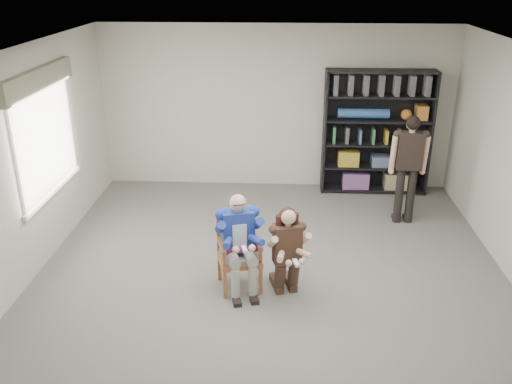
# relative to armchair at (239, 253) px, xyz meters

# --- Properties ---
(room_shell) EXTENTS (6.00, 7.00, 2.80)m
(room_shell) POSITION_rel_armchair_xyz_m (0.37, -0.08, 0.93)
(room_shell) COLOR beige
(room_shell) RESTS_ON ground
(floor) EXTENTS (6.00, 7.00, 0.01)m
(floor) POSITION_rel_armchair_xyz_m (0.37, -0.08, -0.47)
(floor) COLOR slate
(floor) RESTS_ON ground
(window_left) EXTENTS (0.16, 2.00, 1.75)m
(window_left) POSITION_rel_armchair_xyz_m (-2.58, 0.92, 1.16)
(window_left) COLOR white
(window_left) RESTS_ON room_shell
(armchair) EXTENTS (0.67, 0.65, 0.94)m
(armchair) POSITION_rel_armchair_xyz_m (0.00, 0.00, 0.00)
(armchair) COLOR #A46533
(armchair) RESTS_ON floor
(seated_man) EXTENTS (0.70, 0.85, 1.22)m
(seated_man) POSITION_rel_armchair_xyz_m (0.00, 0.00, 0.14)
(seated_man) COLOR navy
(seated_man) RESTS_ON floor
(kneeling_woman) EXTENTS (0.65, 0.85, 1.12)m
(kneeling_woman) POSITION_rel_armchair_xyz_m (0.58, -0.12, 0.09)
(kneeling_woman) COLOR #3C281F
(kneeling_woman) RESTS_ON floor
(bookshelf) EXTENTS (1.80, 0.38, 2.10)m
(bookshelf) POSITION_rel_armchair_xyz_m (2.07, 3.20, 0.58)
(bookshelf) COLOR black
(bookshelf) RESTS_ON floor
(standing_man) EXTENTS (0.52, 0.29, 1.68)m
(standing_man) POSITION_rel_armchair_xyz_m (2.36, 1.96, 0.37)
(standing_man) COLOR black
(standing_man) RESTS_ON floor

